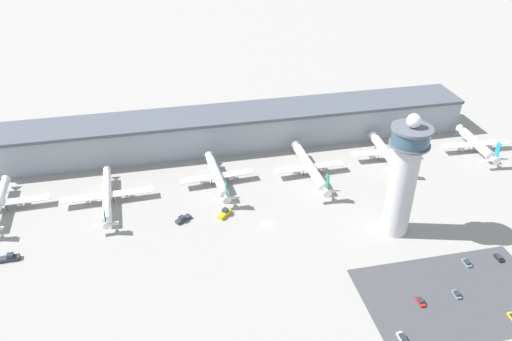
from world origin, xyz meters
TOP-DOWN VIEW (x-y plane):
  - ground_plane at (0.00, 0.00)m, footprint 1000.00×1000.00m
  - terminal_building at (0.00, 70.00)m, footprint 241.66×25.00m
  - control_tower at (49.74, -13.71)m, footprint 14.92×14.92m
  - parking_lot_surface at (54.84, -51.68)m, footprint 64.00×40.00m
  - airplane_gate_bravo at (-63.92, 29.54)m, footprint 39.15×44.40m
  - airplane_gate_charlie at (-15.04, 34.27)m, footprint 33.51×40.31m
  - airplane_gate_delta at (28.65, 32.90)m, footprint 33.76×45.77m
  - airplane_gate_echo at (69.19, 38.54)m, footprint 32.63×35.54m
  - airplane_gate_foxtrot at (118.39, 37.14)m, footprint 36.76×35.75m
  - service_truck_catering at (-33.01, 10.08)m, footprint 7.02×5.82m
  - service_truck_fuel at (-15.58, 10.10)m, footprint 6.51×6.70m
  - service_truck_baggage at (-98.63, -0.41)m, footprint 7.87×2.96m
  - car_white_wagon at (28.76, -64.53)m, footprint 2.02×4.75m
  - car_red_hatchback at (41.52, -51.79)m, footprint 1.84×4.55m
  - car_maroon_suv at (80.82, -37.96)m, footprint 2.00×4.31m
  - car_black_suv at (67.52, -37.89)m, footprint 1.95×4.60m
  - car_grey_coupe at (55.28, -51.40)m, footprint 1.87×4.16m

SIDE VIEW (x-z plane):
  - ground_plane at x=0.00m, z-range 0.00..0.00m
  - parking_lot_surface at x=54.84m, z-range 0.00..0.01m
  - car_grey_coupe at x=55.28m, z-range -0.16..1.25m
  - car_black_suv at x=67.52m, z-range -0.16..1.27m
  - car_red_hatchback at x=41.52m, z-range -0.16..1.28m
  - car_white_wagon at x=28.76m, z-range -0.17..1.31m
  - car_maroon_suv at x=80.82m, z-range -0.17..1.37m
  - service_truck_catering at x=-33.01m, z-range -0.39..2.12m
  - service_truck_baggage at x=-98.63m, z-range -0.42..2.33m
  - service_truck_fuel at x=-15.58m, z-range -0.46..2.60m
  - airplane_gate_bravo at x=-63.92m, z-range -1.63..9.64m
  - airplane_gate_foxtrot at x=118.39m, z-range -2.57..11.42m
  - airplane_gate_charlie at x=-15.04m, z-range -2.09..10.96m
  - airplane_gate_delta at x=28.65m, z-range -2.30..11.52m
  - airplane_gate_echo at x=69.19m, z-range -2.33..11.99m
  - terminal_building at x=0.00m, z-range 0.10..18.87m
  - control_tower at x=49.74m, z-range 0.28..51.97m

